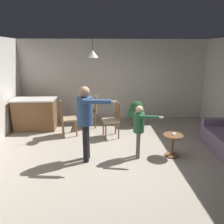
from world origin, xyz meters
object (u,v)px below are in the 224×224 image
kitchen_counter (35,114)px  dining_chair_centre_back (66,117)px  potted_plant_corner (136,112)px  person_adult (86,116)px  person_child (139,126)px  dining_chair_near_wall (93,110)px  spare_remote_on_table (174,134)px  dining_chair_by_counter (113,118)px  side_table_by_couch (173,143)px

kitchen_counter → dining_chair_centre_back: (1.02, -0.55, 0.07)m
kitchen_counter → potted_plant_corner: kitchen_counter is taller
person_adult → person_child: size_ratio=1.37×
dining_chair_near_wall → kitchen_counter: bearing=101.0°
dining_chair_near_wall → spare_remote_on_table: bearing=-133.4°
person_child → dining_chair_by_counter: size_ratio=1.20×
person_child → dining_chair_centre_back: size_ratio=1.20×
person_adult → dining_chair_near_wall: size_ratio=1.65×
person_adult → person_child: bearing=99.5°
potted_plant_corner → person_adult: bearing=-122.5°
person_child → dining_chair_by_counter: person_child is taller
kitchen_counter → spare_remote_on_table: 4.13m
side_table_by_couch → spare_remote_on_table: 0.21m
side_table_by_couch → dining_chair_centre_back: bearing=151.7°
kitchen_counter → person_adult: 2.72m
dining_chair_centre_back → dining_chair_near_wall: bearing=121.5°
dining_chair_by_counter → potted_plant_corner: 1.22m
dining_chair_near_wall → potted_plant_corner: 1.40m
person_child → dining_chair_near_wall: (-1.11, 2.16, -0.20)m
kitchen_counter → dining_chair_centre_back: size_ratio=1.26×
dining_chair_centre_back → person_child: bearing=37.6°
potted_plant_corner → side_table_by_couch: bearing=-77.0°
person_child → dining_chair_by_counter: 1.36m
person_child → dining_chair_centre_back: bearing=-117.9°
kitchen_counter → person_child: size_ratio=1.05×
person_adult → dining_chair_near_wall: bearing=-175.7°
side_table_by_couch → person_adult: 2.05m
side_table_by_couch → potted_plant_corner: bearing=103.0°
kitchen_counter → side_table_by_couch: size_ratio=2.42×
dining_chair_near_wall → person_child: bearing=-147.8°
kitchen_counter → potted_plant_corner: (3.13, 0.20, -0.04)m
side_table_by_couch → dining_chair_by_counter: dining_chair_by_counter is taller
dining_chair_near_wall → dining_chair_by_counter: bearing=-141.3°
person_child → dining_chair_by_counter: bearing=-148.0°
potted_plant_corner → spare_remote_on_table: 2.22m
person_child → dining_chair_near_wall: bearing=-142.7°
dining_chair_by_counter → potted_plant_corner: bearing=-50.7°
dining_chair_by_counter → spare_remote_on_table: 1.79m
kitchen_counter → spare_remote_on_table: size_ratio=9.69×
side_table_by_couch → potted_plant_corner: size_ratio=0.65×
person_adult → kitchen_counter: bearing=-135.3°
person_adult → dining_chair_near_wall: (0.04, 2.24, -0.48)m
potted_plant_corner → person_child: bearing=-97.5°
kitchen_counter → spare_remote_on_table: (3.64, -1.96, 0.06)m
dining_chair_by_counter → dining_chair_near_wall: size_ratio=1.00×
person_child → potted_plant_corner: (0.28, 2.17, -0.31)m
spare_remote_on_table → dining_chair_centre_back: bearing=151.7°
dining_chair_by_counter → dining_chair_centre_back: same height
dining_chair_near_wall → dining_chair_centre_back: (-0.71, -0.74, 0.00)m
person_adult → dining_chair_centre_back: size_ratio=1.65×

